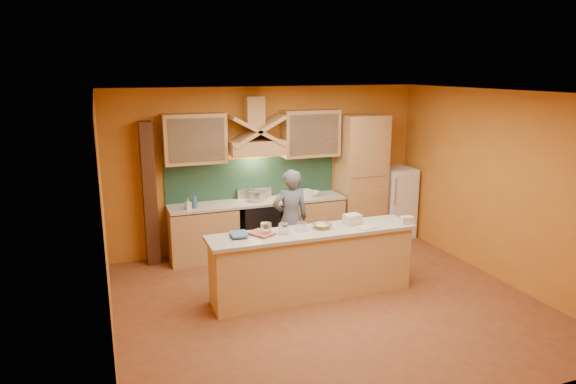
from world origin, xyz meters
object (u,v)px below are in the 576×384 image
object	(u,v)px
stove	(258,227)
fridge	(396,202)
kitchen_scale	(302,227)
mixing_bowl	(322,226)
person	(290,219)

from	to	relation	value
stove	fridge	distance (m)	2.71
kitchen_scale	fridge	bearing A→B (deg)	48.84
kitchen_scale	mixing_bowl	size ratio (longest dim) A/B	0.49
stove	fridge	bearing A→B (deg)	0.00
person	kitchen_scale	xyz separation A→B (m)	(-0.23, -1.04, 0.20)
kitchen_scale	stove	bearing A→B (deg)	105.76
fridge	kitchen_scale	size ratio (longest dim) A/B	10.57
fridge	person	world-z (taller)	person
stove	kitchen_scale	size ratio (longest dim) A/B	7.32
fridge	mixing_bowl	xyz separation A→B (m)	(-2.34, -1.85, 0.33)
fridge	kitchen_scale	bearing A→B (deg)	-145.06
fridge	mixing_bowl	world-z (taller)	fridge
stove	fridge	world-z (taller)	fridge
kitchen_scale	mixing_bowl	world-z (taller)	kitchen_scale
mixing_bowl	fridge	bearing A→B (deg)	38.32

